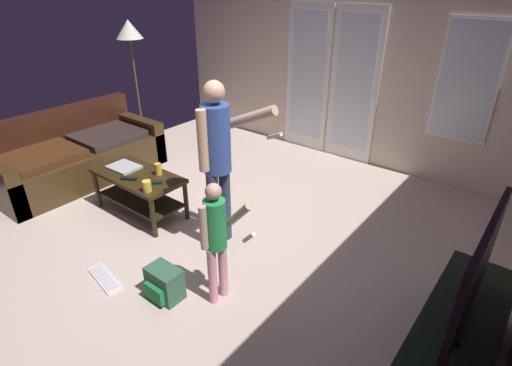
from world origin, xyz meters
TOP-DOWN VIEW (x-y plane):
  - ground_plane at (0.00, 0.00)m, footprint 5.53×5.34m
  - wall_back_with_doors at (0.03, 2.63)m, footprint 5.53×0.09m
  - leather_couch at (-2.22, -0.15)m, footprint 0.95×2.06m
  - coffee_table at (-0.87, -0.19)m, footprint 1.06×0.51m
  - tv_stand at (2.39, -0.27)m, footprint 0.45×1.59m
  - flat_screen_tv at (2.39, -0.27)m, footprint 0.08×1.02m
  - person_adult at (0.22, -0.06)m, footprint 0.69×0.45m
  - person_child at (0.73, -0.65)m, footprint 0.39×0.29m
  - floor_lamp at (-2.56, 1.14)m, footprint 0.37×0.37m
  - backpack at (0.37, -0.92)m, footprint 0.29×0.23m
  - loose_keyboard at (-0.22, -1.11)m, footprint 0.46×0.20m
  - laptop_closed at (-1.10, -0.19)m, footprint 0.34×0.27m
  - cup_near_edge at (-0.67, -0.06)m, footprint 0.07×0.07m
  - cup_by_laptop at (-0.47, -0.37)m, footprint 0.09×0.09m
  - tv_remote_black at (-0.83, -0.33)m, footprint 0.17×0.12m
  - dvd_remote_slim at (-0.55, -0.22)m, footprint 0.16×0.16m

SIDE VIEW (x-z plane):
  - ground_plane at x=0.00m, z-range -0.02..0.00m
  - loose_keyboard at x=-0.22m, z-range 0.00..0.02m
  - backpack at x=0.37m, z-range 0.00..0.28m
  - tv_stand at x=2.39m, z-range 0.00..0.46m
  - leather_couch at x=-2.22m, z-range -0.13..0.71m
  - coffee_table at x=-0.87m, z-range 0.11..0.58m
  - tv_remote_black at x=-0.83m, z-range 0.47..0.49m
  - dvd_remote_slim at x=-0.55m, z-range 0.47..0.49m
  - laptop_closed at x=-1.10m, z-range 0.47..0.50m
  - cup_by_laptop at x=-0.47m, z-range 0.47..0.59m
  - cup_near_edge at x=-0.67m, z-range 0.47..0.60m
  - person_child at x=0.73m, z-range 0.10..1.16m
  - flat_screen_tv at x=2.39m, z-range 0.46..1.21m
  - person_adult at x=0.22m, z-range 0.16..1.76m
  - wall_back_with_doors at x=0.03m, z-range -0.04..2.60m
  - floor_lamp at x=-2.56m, z-range 0.69..2.51m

